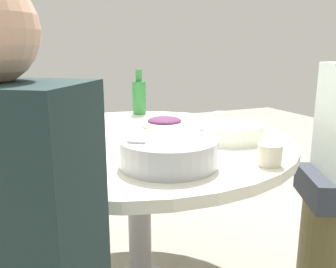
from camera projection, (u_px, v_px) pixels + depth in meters
round_dining_table at (138, 153)px, 1.53m from camera, size 1.31×1.31×0.72m
rice_bowl at (169, 152)px, 1.14m from camera, size 0.32×0.32×0.10m
soup_bowl at (229, 132)px, 1.47m from camera, size 0.30×0.28×0.07m
dish_noodles at (65, 151)px, 1.26m from camera, size 0.23×0.23×0.04m
dish_tofu_braise at (77, 122)px, 1.76m from camera, size 0.22×0.22×0.04m
dish_eggplant at (165, 122)px, 1.73m from camera, size 0.22×0.22×0.05m
dish_greens at (33, 135)px, 1.46m from camera, size 0.23×0.23×0.05m
green_bottle at (139, 96)px, 2.05m from camera, size 0.08×0.08×0.26m
tea_cup_near at (270, 155)px, 1.15m from camera, size 0.08×0.08×0.07m
tea_cup_far at (88, 181)px, 0.93m from camera, size 0.06×0.06×0.06m
tea_cup_side at (221, 117)px, 1.84m from camera, size 0.08×0.08×0.05m
diner_right at (3, 223)px, 0.66m from camera, size 0.46×0.46×0.76m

